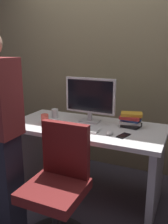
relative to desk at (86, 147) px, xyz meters
The scene contains 11 objects.
ground_plane 0.52m from the desk, ahead, with size 9.00×9.00×0.00m, color #3D3842.
wall_back 1.25m from the desk, 90.00° to the left, with size 6.40×0.10×3.00m, color #8C7F5B.
desk is the anchor object (origin of this frame).
office_chair 0.68m from the desk, 84.89° to the right, with size 0.52×0.52×0.94m.
monitor 0.50m from the desk, 97.00° to the left, with size 0.54×0.15×0.46m.
keyboard 0.28m from the desk, 101.41° to the right, with size 0.43×0.13×0.02m, color white.
mouse 0.41m from the desk, 26.20° to the right, with size 0.06×0.10×0.03m, color white.
cup_near_keyboard 0.51m from the desk, 164.30° to the right, with size 0.08×0.08×0.10m, color #D84C3F.
cup_by_monitor 0.53m from the desk, 164.21° to the left, with size 0.07×0.07×0.09m, color silver.
book_stack 0.53m from the desk, 19.79° to the left, with size 0.23×0.19×0.14m.
cell_phone 0.50m from the desk, 18.49° to the right, with size 0.07×0.14×0.01m, color black.
Camera 1 is at (0.92, -2.08, 1.49)m, focal length 38.67 mm.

